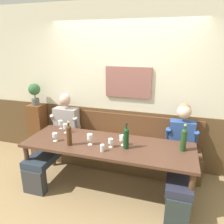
% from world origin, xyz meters
% --- Properties ---
extents(ground_plane, '(6.80, 6.80, 0.02)m').
position_xyz_m(ground_plane, '(0.00, 0.00, -0.01)').
color(ground_plane, olive).
rests_on(ground_plane, ground).
extents(room_wall_back, '(6.80, 0.12, 2.80)m').
position_xyz_m(room_wall_back, '(0.00, 1.09, 1.40)').
color(room_wall_back, beige).
rests_on(room_wall_back, ground).
extents(wood_wainscot_panel, '(6.80, 0.03, 1.00)m').
position_xyz_m(wood_wainscot_panel, '(0.00, 1.04, 0.50)').
color(wood_wainscot_panel, brown).
rests_on(wood_wainscot_panel, ground).
extents(wall_bench, '(2.75, 0.42, 0.94)m').
position_xyz_m(wall_bench, '(0.00, 0.83, 0.28)').
color(wall_bench, brown).
rests_on(wall_bench, ground).
extents(dining_table, '(2.45, 0.81, 0.75)m').
position_xyz_m(dining_table, '(0.00, 0.16, 0.68)').
color(dining_table, '#4B2F22').
rests_on(dining_table, ground).
extents(person_left_seat, '(0.54, 1.23, 1.28)m').
position_xyz_m(person_left_seat, '(-1.01, 0.47, 0.62)').
color(person_left_seat, '#333336').
rests_on(person_left_seat, ground).
extents(person_center_right_seat, '(0.49, 1.24, 1.27)m').
position_xyz_m(person_center_right_seat, '(1.02, 0.47, 0.62)').
color(person_center_right_seat, '#283231').
rests_on(person_center_right_seat, ground).
extents(wine_bottle_amber_mid, '(0.08, 0.08, 0.38)m').
position_xyz_m(wine_bottle_amber_mid, '(1.03, 0.27, 0.92)').
color(wine_bottle_amber_mid, '#1F401C').
rests_on(wine_bottle_amber_mid, dining_table).
extents(wine_bottle_green_tall, '(0.07, 0.07, 0.36)m').
position_xyz_m(wine_bottle_green_tall, '(-0.51, -0.03, 0.91)').
color(wine_bottle_green_tall, '#472812').
rests_on(wine_bottle_green_tall, dining_table).
extents(wine_bottle_clear_water, '(0.08, 0.08, 0.37)m').
position_xyz_m(wine_bottle_clear_water, '(0.28, 0.11, 0.91)').
color(wine_bottle_clear_water, '#143919').
rests_on(wine_bottle_clear_water, dining_table).
extents(wine_glass_right_end, '(0.08, 0.08, 0.12)m').
position_xyz_m(wine_glass_right_end, '(-0.77, 0.03, 0.84)').
color(wine_glass_right_end, silver).
rests_on(wine_glass_right_end, dining_table).
extents(wine_glass_mid_left, '(0.07, 0.07, 0.15)m').
position_xyz_m(wine_glass_mid_left, '(0.22, 0.19, 0.87)').
color(wine_glass_mid_left, silver).
rests_on(wine_glass_mid_left, dining_table).
extents(wine_glass_center_front, '(0.08, 0.08, 0.16)m').
position_xyz_m(wine_glass_center_front, '(-0.23, 0.07, 0.87)').
color(wine_glass_center_front, silver).
rests_on(wine_glass_center_front, dining_table).
extents(wine_glass_near_bucket, '(0.07, 0.07, 0.14)m').
position_xyz_m(wine_glass_near_bucket, '(-0.94, 0.48, 0.85)').
color(wine_glass_near_bucket, silver).
rests_on(wine_glass_near_bucket, dining_table).
extents(wine_glass_left_end, '(0.07, 0.07, 0.13)m').
position_xyz_m(wine_glass_left_end, '(0.07, 0.08, 0.84)').
color(wine_glass_left_end, silver).
rests_on(wine_glass_left_end, dining_table).
extents(wine_glass_center_rear, '(0.07, 0.07, 0.15)m').
position_xyz_m(wine_glass_center_rear, '(-0.77, 0.34, 0.86)').
color(wine_glass_center_rear, silver).
rests_on(wine_glass_center_rear, dining_table).
extents(water_tumbler_center, '(0.06, 0.06, 0.10)m').
position_xyz_m(water_tumbler_center, '(-0.00, -0.07, 0.80)').
color(water_tumbler_center, silver).
rests_on(water_tumbler_center, dining_table).
extents(water_tumbler_left, '(0.06, 0.06, 0.09)m').
position_xyz_m(water_tumbler_left, '(0.16, 0.32, 0.80)').
color(water_tumbler_left, silver).
rests_on(water_tumbler_left, dining_table).
extents(corner_pedestal, '(0.28, 0.28, 1.01)m').
position_xyz_m(corner_pedestal, '(-1.67, 0.86, 0.51)').
color(corner_pedestal, brown).
rests_on(corner_pedestal, ground).
extents(potted_plant, '(0.22, 0.22, 0.41)m').
position_xyz_m(potted_plant, '(-1.67, 0.86, 1.27)').
color(potted_plant, '#50534D').
rests_on(potted_plant, corner_pedestal).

